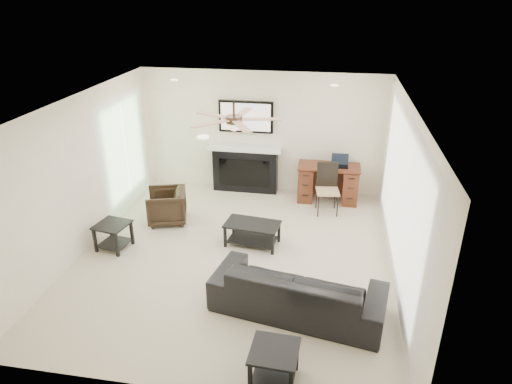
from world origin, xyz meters
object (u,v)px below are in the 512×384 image
Objects in this scene: sofa at (298,290)px; fireplace_unit at (245,148)px; armchair at (167,206)px; desk at (328,183)px; coffee_table at (252,234)px.

sofa is 4.09m from fireplace_unit.
desk reaches higher than armchair.
coffee_table is 2.36m from fireplace_unit.
armchair is at bearing -154.15° from desk.
sofa is 2.54× the size of coffee_table.
armchair is at bearing -29.02° from sofa.
armchair reaches higher than coffee_table.
armchair is (-2.60, 2.15, -0.02)m from sofa.
coffee_table is (1.70, -0.55, -0.11)m from armchair.
sofa reaches higher than armchair.
sofa is 1.87× the size of desk.
desk is at bearing 99.59° from armchair.
coffee_table is at bearing -50.07° from sofa.
sofa is 1.19× the size of fireplace_unit.
fireplace_unit is (-0.54, 2.17, 0.75)m from coffee_table.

